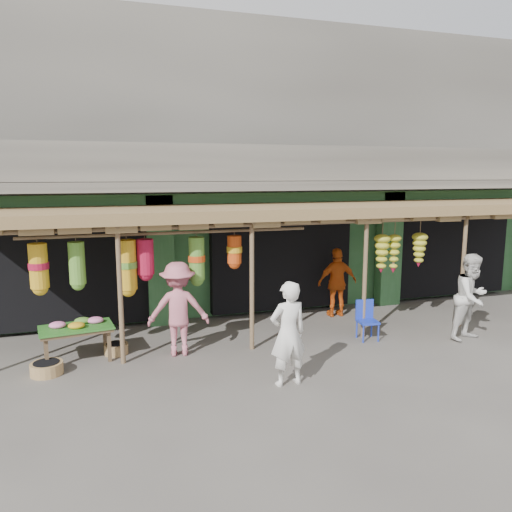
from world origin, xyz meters
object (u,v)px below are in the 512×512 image
object	(u,v)px
blue_chair	(366,318)
person_shopper	(178,309)
flower_table	(77,328)
person_vendor	(337,282)
person_right	(472,297)
person_front	(288,334)

from	to	relation	value
blue_chair	person_shopper	distance (m)	3.97
person_shopper	flower_table	bearing A→B (deg)	1.07
person_vendor	person_right	bearing A→B (deg)	130.92
flower_table	person_front	size ratio (longest dim) A/B	0.79
person_front	person_right	bearing A→B (deg)	-173.35
flower_table	person_shopper	size ratio (longest dim) A/B	0.76
person_front	person_right	world-z (taller)	person_right
flower_table	person_right	bearing A→B (deg)	-16.34
flower_table	person_front	world-z (taller)	person_front
person_shopper	person_front	bearing A→B (deg)	135.67
person_front	person_vendor	bearing A→B (deg)	-133.12
person_vendor	person_front	bearing A→B (deg)	55.51
person_right	person_shopper	size ratio (longest dim) A/B	1.01
blue_chair	person_front	distance (m)	2.98
flower_table	person_vendor	bearing A→B (deg)	3.95
blue_chair	person_right	world-z (taller)	person_right
flower_table	person_front	xyz separation A→B (m)	(3.36, -2.19, 0.25)
flower_table	person_right	distance (m)	7.96
flower_table	person_front	distance (m)	4.02
flower_table	person_vendor	xyz separation A→B (m)	(5.98, 1.22, 0.21)
flower_table	blue_chair	distance (m)	5.82
flower_table	person_shopper	xyz separation A→B (m)	(1.86, -0.23, 0.28)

